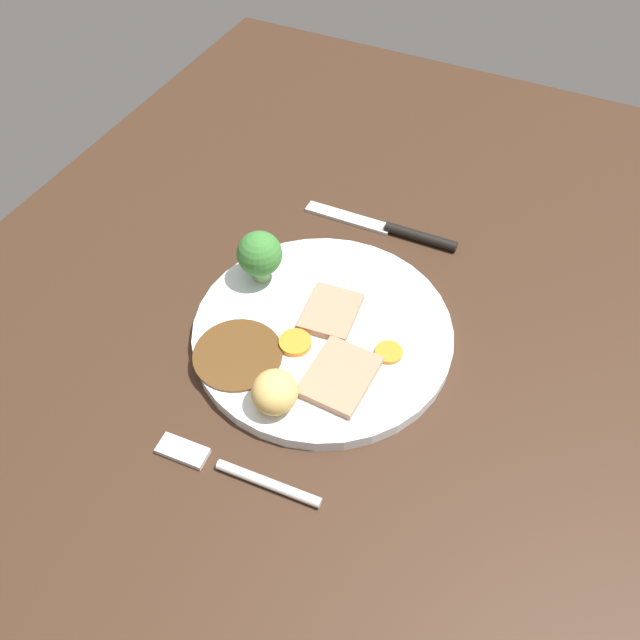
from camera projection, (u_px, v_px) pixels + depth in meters
dining_table at (312, 365)px, 64.03cm from camera, size 120.00×84.00×3.60cm
dinner_plate at (320, 331)px, 63.65cm from camera, size 25.93×25.93×1.40cm
gravy_pool at (238, 354)px, 60.70cm from camera, size 8.63×8.63×0.30cm
meat_slice_main at (334, 313)px, 63.73cm from camera, size 6.81×5.73×0.80cm
meat_slice_under at (340, 376)px, 58.80cm from camera, size 7.53×5.99×0.80cm
roast_potato_left at (278, 393)px, 55.78cm from camera, size 5.08×4.99×3.83cm
carrot_coin_front at (295, 343)px, 61.43cm from camera, size 3.18×3.18×0.59cm
carrot_coin_back at (389, 352)px, 60.78cm from camera, size 2.68×2.68×0.44cm
broccoli_floret at (260, 255)px, 64.84cm from camera, size 4.72×4.72×5.86cm
fork at (232, 470)px, 54.28cm from camera, size 2.39×15.31×0.90cm
knife at (393, 230)px, 73.67cm from camera, size 1.93×18.53×1.20cm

